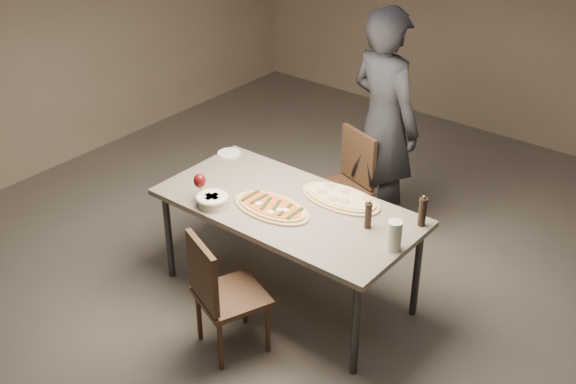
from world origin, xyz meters
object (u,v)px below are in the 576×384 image
Objects in this scene: zucchini_pizza at (272,207)px; ham_pizza at (340,198)px; bread_basket at (212,199)px; chair_far at (347,179)px; dining_table at (288,212)px; pepper_mill_left at (423,211)px; carafe at (394,235)px; diner at (384,124)px; chair_near at (219,290)px.

ham_pizza is (0.29, 0.39, -0.00)m from zucchini_pizza.
bread_basket is 1.33m from chair_far.
zucchini_pizza is at bearing 31.59° from bread_basket.
zucchini_pizza is 0.97× the size of ham_pizza.
pepper_mill_left is at bearing 22.11° from dining_table.
carafe is 0.22× the size of chair_far.
carafe is at bearing 154.20° from chair_far.
bread_basket is (-0.63, -0.60, 0.03)m from ham_pizza.
pepper_mill_left is at bearing 90.00° from carafe.
pepper_mill_left is at bearing 38.98° from zucchini_pizza.
chair_far is at bearing 135.96° from carafe.
carafe is at bearing 139.75° from diner.
zucchini_pizza is (-0.05, -0.11, 0.07)m from dining_table.
zucchini_pizza is 2.67× the size of pepper_mill_left.
chair_near is at bearing 106.03° from diner.
ham_pizza is 0.60m from pepper_mill_left.
zucchini_pizza is 2.69× the size of bread_basket.
ham_pizza reaches higher than dining_table.
diner is at bearing 134.09° from pepper_mill_left.
bread_basket is at bearing 90.60° from diner.
carafe reaches higher than chair_far.
diner is (0.05, 1.31, 0.16)m from zucchini_pizza.
diner is (-0.00, 1.20, 0.23)m from dining_table.
chair_far is (-0.39, 0.67, -0.28)m from ham_pizza.
zucchini_pizza is 0.32× the size of diner.
bread_basket reaches higher than ham_pizza.
carafe is 1.42m from chair_far.
ham_pizza is 1.06m from chair_near.
zucchini_pizza is 0.89m from carafe.
diner is at bearing 99.73° from zucchini_pizza.
ham_pizza is 3.12× the size of carafe.
bread_basket is at bearing 158.63° from chair_near.
dining_table is 0.37m from ham_pizza.
pepper_mill_left is at bearing 166.54° from chair_far.
diner is at bearing 75.52° from bread_basket.
carafe is at bearing 18.76° from zucchini_pizza.
chair_far reaches higher than ham_pizza.
bread_basket is at bearing -151.57° from pepper_mill_left.
bread_basket is (-0.34, -0.21, 0.03)m from zucchini_pizza.
bread_basket is 1.27m from carafe.
ham_pizza is 0.33× the size of diner.
pepper_mill_left is 0.25× the size of chair_far.
zucchini_pizza reaches higher than ham_pizza.
diner is (-0.24, 0.92, 0.16)m from ham_pizza.
zucchini_pizza is 1.10m from chair_far.
pepper_mill_left is (1.22, 0.66, 0.06)m from bread_basket.
dining_table is 0.98m from chair_far.
carafe reaches higher than ham_pizza.
dining_table is 0.52m from bread_basket.
ham_pizza is at bearing -174.06° from pepper_mill_left.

